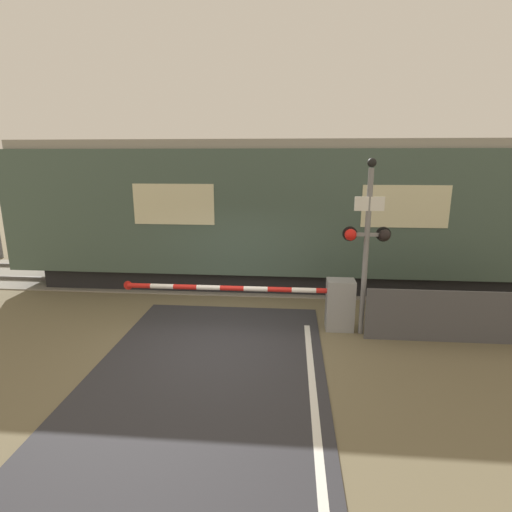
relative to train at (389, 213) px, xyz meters
The scene contains 6 objects.
ground_plane 6.51m from the train, 133.77° to the right, with size 80.00×80.00×0.00m, color #6B6047.
track_bed 4.75m from the train, behind, with size 36.00×3.20×0.13m.
train is the anchor object (origin of this frame).
crossing_barrier 4.37m from the train, 121.27° to the right, with size 5.16×0.44×1.13m.
signal_post 3.91m from the train, 109.29° to the right, with size 0.98×0.26×3.69m.
roadside_fence 4.32m from the train, 79.23° to the right, with size 4.05×0.06×1.10m.
Camera 1 is at (1.40, -7.40, 3.68)m, focal length 28.00 mm.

